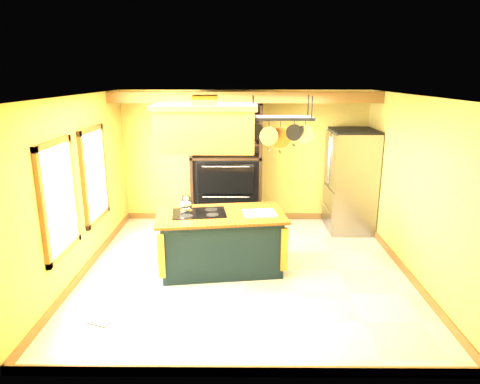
{
  "coord_description": "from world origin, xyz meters",
  "views": [
    {
      "loc": [
        -0.03,
        -6.21,
        2.98
      ],
      "look_at": [
        -0.08,
        0.3,
        1.2
      ],
      "focal_mm": 32.0,
      "sensor_mm": 36.0,
      "label": 1
    }
  ],
  "objects_px": {
    "kitchen_island": "(221,241)",
    "hutch": "(227,179)",
    "refrigerator": "(350,183)",
    "pot_rack": "(281,125)",
    "range_hood": "(206,127)"
  },
  "relations": [
    {
      "from": "pot_rack",
      "to": "refrigerator",
      "type": "distance_m",
      "value": 2.74
    },
    {
      "from": "pot_rack",
      "to": "hutch",
      "type": "bearing_deg",
      "value": 112.42
    },
    {
      "from": "range_hood",
      "to": "pot_rack",
      "type": "bearing_deg",
      "value": 0.54
    },
    {
      "from": "range_hood",
      "to": "pot_rack",
      "type": "height_order",
      "value": "same"
    },
    {
      "from": "kitchen_island",
      "to": "hutch",
      "type": "relative_size",
      "value": 0.84
    },
    {
      "from": "range_hood",
      "to": "pot_rack",
      "type": "xyz_separation_m",
      "value": [
        1.1,
        0.01,
        0.02
      ]
    },
    {
      "from": "refrigerator",
      "to": "hutch",
      "type": "relative_size",
      "value": 0.78
    },
    {
      "from": "kitchen_island",
      "to": "range_hood",
      "type": "relative_size",
      "value": 1.4
    },
    {
      "from": "range_hood",
      "to": "pot_rack",
      "type": "relative_size",
      "value": 1.52
    },
    {
      "from": "refrigerator",
      "to": "hutch",
      "type": "bearing_deg",
      "value": 172.29
    },
    {
      "from": "hutch",
      "to": "refrigerator",
      "type": "bearing_deg",
      "value": -7.71
    },
    {
      "from": "hutch",
      "to": "kitchen_island",
      "type": "bearing_deg",
      "value": -90.3
    },
    {
      "from": "kitchen_island",
      "to": "range_hood",
      "type": "height_order",
      "value": "range_hood"
    },
    {
      "from": "kitchen_island",
      "to": "pot_rack",
      "type": "height_order",
      "value": "pot_rack"
    },
    {
      "from": "range_hood",
      "to": "refrigerator",
      "type": "bearing_deg",
      "value": 35.03
    }
  ]
}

